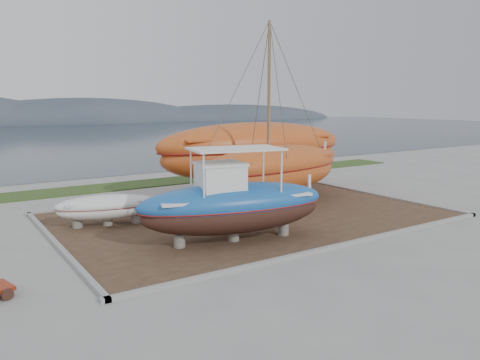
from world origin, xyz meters
TOP-DOWN VIEW (x-y plane):
  - ground at (0.00, 0.00)m, footprint 140.00×140.00m
  - dirt_patch at (0.00, 4.00)m, footprint 18.00×12.00m
  - curb_frame at (0.00, 4.00)m, footprint 18.60×12.60m
  - grass_strip at (0.00, 15.50)m, footprint 44.00×3.00m
  - sea at (0.00, 70.00)m, footprint 260.00×100.00m
  - blue_caique at (-3.05, 0.76)m, footprint 8.05×3.90m
  - white_dinghy at (-6.50, 5.95)m, footprint 4.70×2.62m
  - orange_sailboat at (2.34, 5.10)m, footprint 10.18×4.46m
  - orange_bare_hull at (3.74, 9.00)m, footprint 12.97×4.69m

SIDE VIEW (x-z plane):
  - ground at x=0.00m, z-range 0.00..0.00m
  - sea at x=0.00m, z-range -0.02..0.02m
  - dirt_patch at x=0.00m, z-range 0.00..0.06m
  - grass_strip at x=0.00m, z-range 0.00..0.08m
  - curb_frame at x=0.00m, z-range 0.00..0.15m
  - white_dinghy at x=-6.50m, z-range 0.06..1.39m
  - blue_caique at x=-3.05m, z-range 0.06..3.78m
  - orange_bare_hull at x=3.74m, z-range 0.06..4.23m
  - orange_sailboat at x=2.34m, z-range 0.06..9.58m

